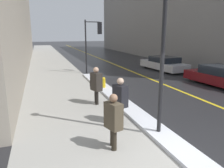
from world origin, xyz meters
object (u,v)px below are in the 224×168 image
at_px(traffic_light_near, 94,35).
at_px(pedestrian_trailing, 113,119).
at_px(lamp_post, 164,23).
at_px(parked_car_maroon, 221,76).
at_px(fire_hydrant, 104,83).
at_px(parked_car_silver, 163,64).
at_px(pedestrian_with_shoulder_bag, 96,84).
at_px(pedestrian_nearside, 120,98).

relative_size(traffic_light_near, pedestrian_trailing, 2.63).
bearing_deg(lamp_post, pedestrian_trailing, -169.04).
distance_m(traffic_light_near, parked_car_maroon, 9.24).
xyz_separation_m(lamp_post, traffic_light_near, (0.80, 11.13, -0.41)).
height_order(parked_car_maroon, fire_hydrant, parked_car_maroon).
height_order(lamp_post, parked_car_silver, lamp_post).
relative_size(lamp_post, parked_car_silver, 1.18).
bearing_deg(parked_car_maroon, pedestrian_with_shoulder_bag, 92.46).
distance_m(pedestrian_trailing, fire_hydrant, 6.34).
relative_size(pedestrian_nearside, fire_hydrant, 2.28).
xyz_separation_m(lamp_post, pedestrian_trailing, (-1.57, -0.30, -2.46)).
relative_size(traffic_light_near, parked_car_maroon, 0.89).
height_order(parked_car_silver, fire_hydrant, parked_car_silver).
bearing_deg(pedestrian_nearside, traffic_light_near, 153.25).
height_order(traffic_light_near, parked_car_silver, traffic_light_near).
bearing_deg(parked_car_maroon, fire_hydrant, 74.53).
height_order(lamp_post, pedestrian_trailing, lamp_post).
bearing_deg(traffic_light_near, parked_car_maroon, -48.12).
bearing_deg(parked_car_silver, lamp_post, 143.24).
distance_m(pedestrian_with_shoulder_bag, parked_car_silver, 10.25).
relative_size(pedestrian_with_shoulder_bag, fire_hydrant, 2.34).
distance_m(pedestrian_trailing, parked_car_maroon, 9.65).
distance_m(lamp_post, parked_car_maroon, 8.60).
bearing_deg(pedestrian_trailing, parked_car_maroon, 102.25).
distance_m(parked_car_maroon, parked_car_silver, 5.94).
bearing_deg(pedestrian_trailing, pedestrian_with_shoulder_bag, 154.58).
xyz_separation_m(pedestrian_trailing, pedestrian_with_shoulder_bag, (0.53, 3.85, 0.06)).
bearing_deg(pedestrian_nearside, parked_car_silver, 123.73).
height_order(lamp_post, parked_car_maroon, lamp_post).
bearing_deg(parked_car_maroon, parked_car_silver, -2.04).
distance_m(pedestrian_with_shoulder_bag, fire_hydrant, 2.56).
bearing_deg(parked_car_silver, parked_car_maroon, 177.77).
distance_m(pedestrian_trailing, parked_car_silver, 13.46).
bearing_deg(traffic_light_near, pedestrian_with_shoulder_bag, -103.90).
xyz_separation_m(lamp_post, parked_car_silver, (6.55, 10.43, -2.75)).
xyz_separation_m(traffic_light_near, pedestrian_nearside, (-1.59, -9.87, -2.02)).
relative_size(pedestrian_with_shoulder_bag, parked_car_maroon, 0.36).
height_order(pedestrian_trailing, parked_car_maroon, pedestrian_trailing).
height_order(lamp_post, traffic_light_near, lamp_post).
height_order(traffic_light_near, parked_car_maroon, traffic_light_near).
height_order(pedestrian_nearside, parked_car_silver, pedestrian_nearside).
bearing_deg(fire_hydrant, traffic_light_near, 81.10).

